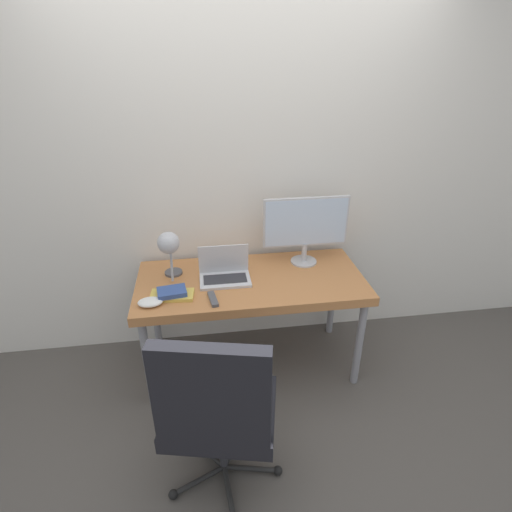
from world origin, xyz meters
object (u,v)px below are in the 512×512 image
monitor (306,226)px  game_controller (150,302)px  laptop (225,273)px  office_chair (217,409)px  desk_lamp (169,246)px  book_stack (172,294)px

monitor → game_controller: bearing=-158.9°
laptop → monitor: monitor is taller
monitor → office_chair: monitor is taller
desk_lamp → office_chair: 1.03m
office_chair → game_controller: size_ratio=6.98×
laptop → desk_lamp: (-0.33, 0.01, 0.22)m
desk_lamp → game_controller: size_ratio=2.45×
office_chair → game_controller: 0.78m
desk_lamp → office_chair: size_ratio=0.35×
desk_lamp → laptop: bearing=-0.9°
office_chair → book_stack: office_chair is taller
laptop → book_stack: laptop is taller
desk_lamp → book_stack: desk_lamp is taller
office_chair → book_stack: bearing=106.6°
monitor → book_stack: 0.99m
desk_lamp → book_stack: size_ratio=1.32×
monitor → game_controller: (-1.02, -0.39, -0.26)m
laptop → monitor: size_ratio=0.56×
game_controller → laptop: bearing=27.5°
book_stack → laptop: bearing=26.9°
monitor → desk_lamp: bearing=-170.3°
laptop → game_controller: 0.51m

